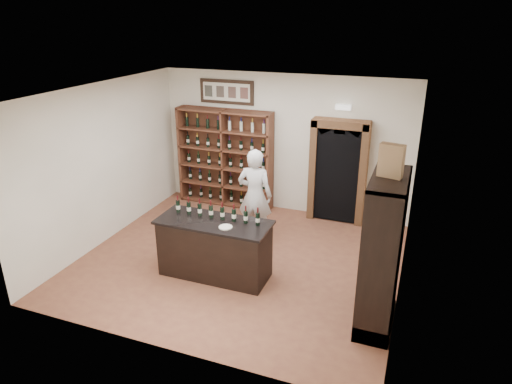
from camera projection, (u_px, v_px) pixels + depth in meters
floor at (240, 260)px, 8.22m from camera, size 5.50×5.50×0.00m
ceiling at (237, 92)px, 7.12m from camera, size 5.50×5.50×0.00m
wall_back at (283, 144)px, 9.84m from camera, size 5.50×0.04×3.00m
wall_left at (104, 164)px, 8.57m from camera, size 0.04×5.00×3.00m
wall_right at (410, 205)px, 6.77m from camera, size 0.04×5.00×3.00m
wine_shelf at (226, 158)px, 10.27m from camera, size 2.20×0.38×2.20m
framed_picture at (227, 92)px, 9.86m from camera, size 1.25×0.04×0.52m
arched_doorway at (338, 169)px, 9.42m from camera, size 1.17×0.35×2.17m
emergency_light at (343, 107)px, 9.03m from camera, size 0.30×0.10×0.10m
tasting_counter at (215, 249)px, 7.58m from camera, size 1.88×0.78×1.00m
counter_bottle_0 at (178, 206)px, 7.70m from camera, size 0.07×0.07×0.30m
counter_bottle_1 at (189, 208)px, 7.63m from camera, size 0.07×0.07×0.30m
counter_bottle_2 at (200, 210)px, 7.56m from camera, size 0.07×0.07×0.30m
counter_bottle_3 at (211, 211)px, 7.50m from camera, size 0.07×0.07×0.30m
counter_bottle_4 at (222, 213)px, 7.43m from camera, size 0.07×0.07×0.30m
counter_bottle_5 at (234, 215)px, 7.36m from camera, size 0.07×0.07×0.30m
counter_bottle_6 at (246, 217)px, 7.30m from camera, size 0.07×0.07×0.30m
counter_bottle_7 at (258, 219)px, 7.23m from camera, size 0.07×0.07×0.30m
side_cabinet at (382, 275)px, 6.33m from camera, size 0.48×1.20×2.20m
shopkeeper at (255, 196)px, 8.66m from camera, size 0.69×0.48×1.83m
plate at (226, 227)px, 7.17m from camera, size 0.21×0.21×0.02m
wine_crate at (391, 161)px, 5.75m from camera, size 0.33×0.19×0.43m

